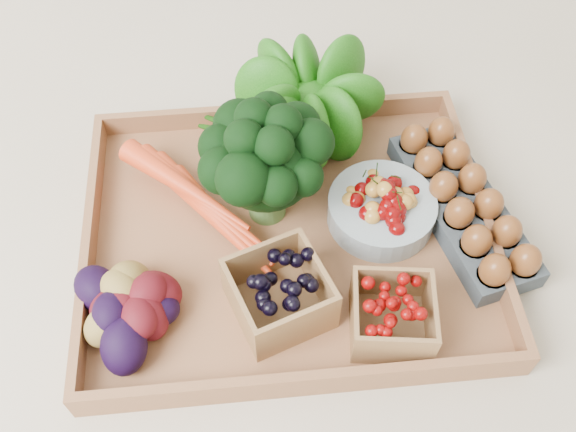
{
  "coord_description": "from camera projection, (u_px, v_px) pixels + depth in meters",
  "views": [
    {
      "loc": [
        -0.05,
        -0.49,
        0.75
      ],
      "look_at": [
        0.0,
        0.0,
        0.06
      ],
      "focal_mm": 40.0,
      "sensor_mm": 36.0,
      "label": 1
    }
  ],
  "objects": [
    {
      "name": "punnet_raspberry",
      "position": [
        392.0,
        316.0,
        0.78
      ],
      "size": [
        0.11,
        0.11,
        0.07
      ],
      "primitive_type": "cube",
      "rotation": [
        0.0,
        0.0,
        -0.14
      ],
      "color": "#6E0504",
      "rests_on": "tray"
    },
    {
      "name": "cherry_bowl",
      "position": [
        381.0,
        210.0,
        0.89
      ],
      "size": [
        0.15,
        0.15,
        0.04
      ],
      "primitive_type": "cylinder",
      "color": "#8C9EA5",
      "rests_on": "tray"
    },
    {
      "name": "punnet_blackberry",
      "position": [
        279.0,
        294.0,
        0.79
      ],
      "size": [
        0.14,
        0.14,
        0.08
      ],
      "primitive_type": "cube",
      "rotation": [
        0.0,
        0.0,
        0.35
      ],
      "color": "black",
      "rests_on": "tray"
    },
    {
      "name": "lettuce",
      "position": [
        306.0,
        96.0,
        0.94
      ],
      "size": [
        0.15,
        0.15,
        0.15
      ],
      "primitive_type": "sphere",
      "color": "#12480B",
      "rests_on": "tray"
    },
    {
      "name": "broccoli",
      "position": [
        266.0,
        181.0,
        0.86
      ],
      "size": [
        0.18,
        0.18,
        0.14
      ],
      "primitive_type": null,
      "color": "black",
      "rests_on": "tray"
    },
    {
      "name": "carrots",
      "position": [
        200.0,
        200.0,
        0.89
      ],
      "size": [
        0.24,
        0.17,
        0.06
      ],
      "primitive_type": null,
      "color": "#EA421B",
      "rests_on": "tray"
    },
    {
      "name": "potatoes",
      "position": [
        130.0,
        302.0,
        0.78
      ],
      "size": [
        0.15,
        0.15,
        0.09
      ],
      "primitive_type": null,
      "color": "#430A11",
      "rests_on": "tray"
    },
    {
      "name": "egg_carton",
      "position": [
        461.0,
        208.0,
        0.9
      ],
      "size": [
        0.16,
        0.3,
        0.03
      ],
      "primitive_type": "cube",
      "rotation": [
        0.0,
        0.0,
        0.24
      ],
      "color": "#374047",
      "rests_on": "tray"
    },
    {
      "name": "ground",
      "position": [
        288.0,
        241.0,
        0.9
      ],
      "size": [
        4.0,
        4.0,
        0.0
      ],
      "primitive_type": "plane",
      "color": "beige",
      "rests_on": "ground"
    },
    {
      "name": "tray",
      "position": [
        288.0,
        238.0,
        0.9
      ],
      "size": [
        0.55,
        0.45,
        0.01
      ],
      "primitive_type": "cube",
      "color": "#996540",
      "rests_on": "ground"
    }
  ]
}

